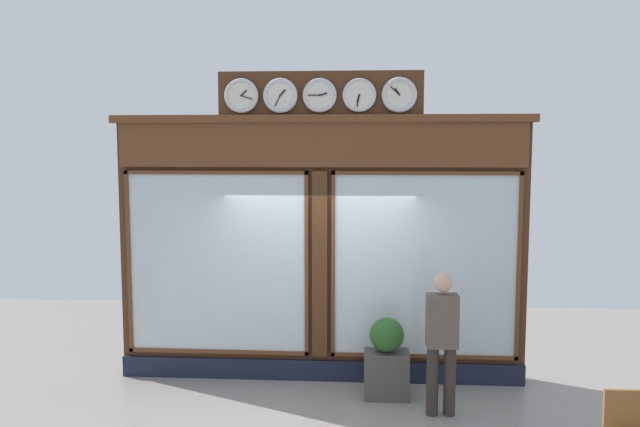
% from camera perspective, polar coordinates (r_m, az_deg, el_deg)
% --- Properties ---
extents(shop_facade, '(5.52, 0.42, 4.10)m').
position_cam_1_polar(shop_facade, '(8.60, 0.06, -2.84)').
color(shop_facade, '#4C2B16').
rests_on(shop_facade, ground_plane).
extents(pedestrian, '(0.37, 0.23, 1.69)m').
position_cam_1_polar(pedestrian, '(7.70, 10.78, -10.78)').
color(pedestrian, '#312A24').
rests_on(pedestrian, ground_plane).
extents(planter_box, '(0.56, 0.36, 0.59)m').
position_cam_1_polar(planter_box, '(8.32, 5.92, -14.03)').
color(planter_box, '#4C4742').
rests_on(planter_box, ground_plane).
extents(planter_shrub, '(0.43, 0.43, 0.43)m').
position_cam_1_polar(planter_shrub, '(8.16, 5.96, -10.67)').
color(planter_shrub, '#285623').
rests_on(planter_shrub, planter_box).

